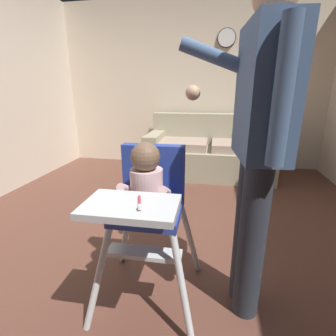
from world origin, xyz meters
TOP-DOWN VIEW (x-y plane):
  - ground at (0.00, 0.00)m, footprint 5.65×6.41m
  - wall_far at (0.00, 2.43)m, footprint 4.85×0.06m
  - couch at (0.36, 1.91)m, footprint 1.78×0.86m
  - high_chair at (0.07, -0.54)m, footprint 0.62×0.73m
  - adult_standing at (0.62, -0.49)m, footprint 0.54×0.50m
  - toy_ball at (0.78, 0.35)m, footprint 0.15×0.15m
  - wall_clock at (0.51, 2.39)m, footprint 0.27×0.04m

SIDE VIEW (x-z plane):
  - ground at x=0.00m, z-range -0.10..0.00m
  - toy_ball at x=0.78m, z-range 0.00..0.15m
  - couch at x=0.36m, z-range -0.10..0.76m
  - high_chair at x=0.07m, z-range 0.18..1.14m
  - adult_standing at x=0.62m, z-range 0.11..1.79m
  - wall_far at x=0.00m, z-range 0.00..2.51m
  - wall_clock at x=0.51m, z-range 1.79..2.06m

